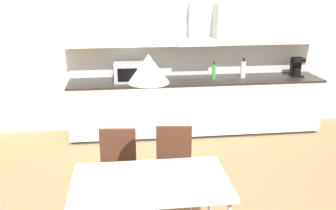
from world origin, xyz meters
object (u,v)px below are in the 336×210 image
at_px(microwave, 130,72).
at_px(bottle_white, 243,69).
at_px(dining_table, 150,186).
at_px(chair_far_right, 174,160).
at_px(coffee_maker, 297,67).
at_px(chair_far_left, 117,163).
at_px(pendant_lamp, 149,69).
at_px(bottle_green, 214,72).

relative_size(microwave, bottle_white, 1.53).
height_order(dining_table, chair_far_right, chair_far_right).
relative_size(dining_table, chair_far_right, 1.52).
bearing_deg(bottle_white, microwave, -179.33).
distance_m(coffee_maker, chair_far_right, 3.11).
height_order(coffee_maker, chair_far_right, coffee_maker).
height_order(coffee_maker, chair_far_left, coffee_maker).
bearing_deg(bottle_white, coffee_maker, 0.35).
bearing_deg(pendant_lamp, bottle_green, 66.45).
xyz_separation_m(microwave, bottle_green, (1.30, -0.04, -0.02)).
distance_m(bottle_white, chair_far_right, 2.53).
distance_m(microwave, dining_table, 2.82).
height_order(bottle_green, chair_far_right, bottle_green).
bearing_deg(microwave, bottle_green, -1.80).
bearing_deg(coffee_maker, bottle_green, -177.21).
bearing_deg(bottle_green, chair_far_right, -114.18).
relative_size(microwave, coffee_maker, 1.60).
bearing_deg(pendant_lamp, chair_far_left, 110.75).
bearing_deg(chair_far_left, dining_table, -69.25).
xyz_separation_m(bottle_green, chair_far_right, (-0.90, -2.00, -0.47)).
relative_size(chair_far_left, chair_far_right, 1.00).
bearing_deg(chair_far_left, microwave, 84.61).
distance_m(microwave, pendant_lamp, 2.88).
bearing_deg(coffee_maker, chair_far_right, -137.78).
bearing_deg(bottle_green, coffee_maker, 2.79).
height_order(chair_far_right, pendant_lamp, pendant_lamp).
bearing_deg(pendant_lamp, coffee_maker, 47.60).
distance_m(coffee_maker, bottle_white, 0.89).
distance_m(bottle_white, dining_table, 3.31).
xyz_separation_m(coffee_maker, dining_table, (-2.58, -2.83, -0.35)).
bearing_deg(bottle_white, dining_table, -120.96).
xyz_separation_m(bottle_white, pendant_lamp, (-1.69, -2.82, 0.67)).
bearing_deg(dining_table, coffee_maker, 47.60).
distance_m(microwave, bottle_green, 1.30).
relative_size(bottle_white, chair_far_left, 0.36).
bearing_deg(coffee_maker, microwave, -179.44).
height_order(bottle_white, bottle_green, bottle_white).
bearing_deg(chair_far_right, dining_table, -111.89).
xyz_separation_m(coffee_maker, chair_far_right, (-2.27, -2.06, -0.50)).
distance_m(dining_table, pendant_lamp, 1.01).
bearing_deg(chair_far_right, coffee_maker, 42.22).
height_order(dining_table, pendant_lamp, pendant_lamp).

